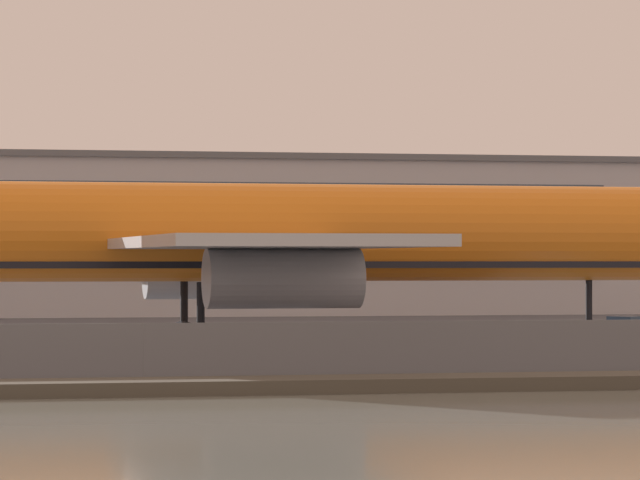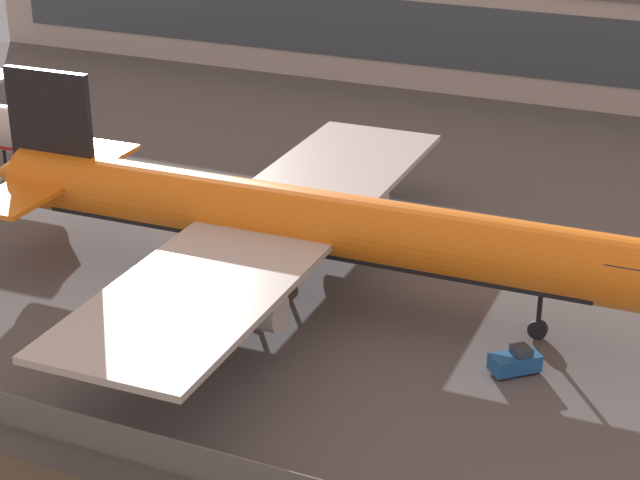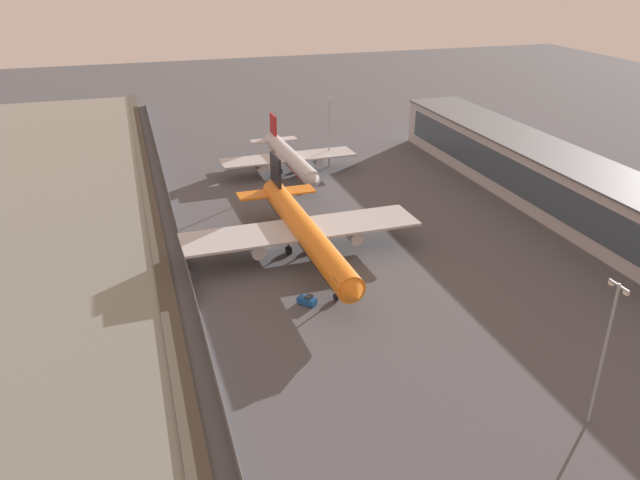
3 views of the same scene
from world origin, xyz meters
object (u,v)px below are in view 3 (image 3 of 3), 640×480
Objects in this scene: ops_van at (259,160)px; apron_light_mast_apron_west at (605,348)px; cargo_jet_orange at (304,231)px; passenger_jet_silver at (290,157)px; baggage_tug at (307,300)px; apron_light_mast_apron_east at (329,129)px.

apron_light_mast_apron_west is (117.55, 17.82, 10.12)m from ops_van.
cargo_jet_orange reaches higher than passenger_jet_silver.
ops_van reaches higher than baggage_tug.
apron_light_mast_apron_west reaches higher than apron_light_mast_apron_east.
apron_light_mast_apron_east is at bearing 159.10° from baggage_tug.
apron_light_mast_apron_east is (-53.05, 22.45, 5.24)m from cargo_jet_orange.
apron_light_mast_apron_east is (-109.97, 0.77, -0.45)m from apron_light_mast_apron_west.
ops_van is 0.27× the size of apron_light_mast_apron_west.
baggage_tug is at bearing -14.54° from cargo_jet_orange.
passenger_jet_silver is at bearing 168.41° from cargo_jet_orange.
apron_light_mast_apron_east is at bearing 179.60° from apron_light_mast_apron_west.
passenger_jet_silver is (-49.43, 10.14, -0.77)m from cargo_jet_orange.
cargo_jet_orange is 1.27× the size of passenger_jet_silver.
apron_light_mast_apron_east reaches higher than ops_van.
apron_light_mast_apron_west reaches higher than cargo_jet_orange.
apron_light_mast_apron_west is (56.91, 21.68, 5.69)m from cargo_jet_orange.
baggage_tug is 48.27m from apron_light_mast_apron_west.
baggage_tug is 0.63× the size of ops_van.
passenger_jet_silver is 2.24× the size of apron_light_mast_apron_east.
cargo_jet_orange is at bearing -159.14° from apron_light_mast_apron_west.
ops_van is (-60.63, 3.86, -4.43)m from cargo_jet_orange.
baggage_tug is 0.18× the size of apron_light_mast_apron_east.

